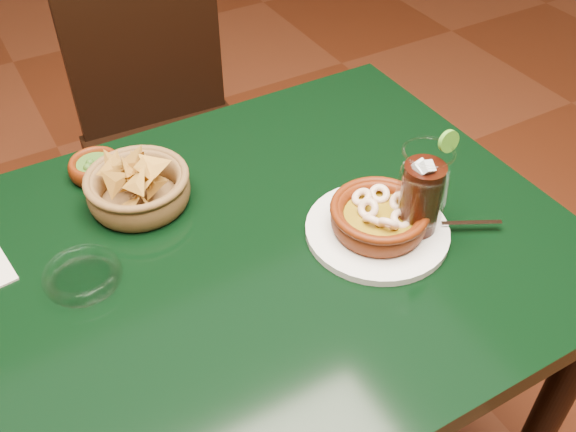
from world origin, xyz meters
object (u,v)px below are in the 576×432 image
dining_table (210,307)px  cola_drink (421,194)px  dining_chair (170,133)px  shrimp_plate (379,220)px  chip_basket (138,187)px

dining_table → cola_drink: 0.39m
cola_drink → dining_chair: bearing=99.7°
dining_chair → shrimp_plate: bearing=-83.9°
dining_table → dining_chair: dining_chair is taller
dining_chair → cola_drink: size_ratio=4.88×
dining_chair → chip_basket: 0.63m
shrimp_plate → chip_basket: chip_basket is taller
chip_basket → cola_drink: cola_drink is taller
dining_chair → cola_drink: 0.88m
cola_drink → shrimp_plate: bearing=153.1°
dining_table → dining_chair: size_ratio=1.30×
dining_chair → dining_table: bearing=-105.5°
shrimp_plate → chip_basket: bearing=139.1°
dining_chair → shrimp_plate: size_ratio=3.04×
dining_table → shrimp_plate: (0.28, -0.07, 0.13)m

